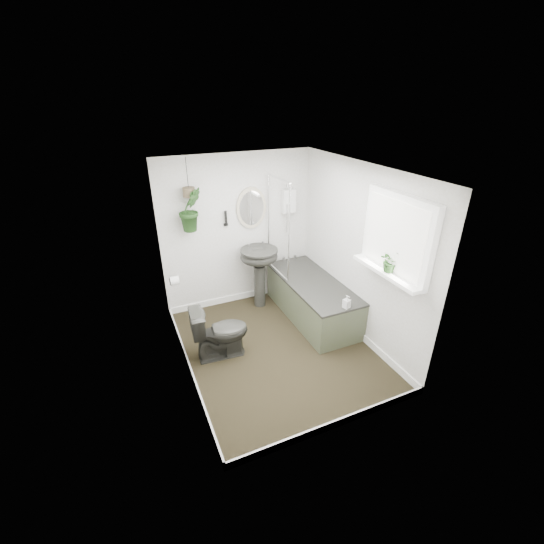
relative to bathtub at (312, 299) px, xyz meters
name	(u,v)px	position (x,y,z in m)	size (l,w,h in m)	color
floor	(277,348)	(-0.80, -0.50, -0.30)	(2.30, 2.80, 0.02)	black
ceiling	(278,169)	(-0.80, -0.50, 2.02)	(2.30, 2.80, 0.02)	white
wall_back	(238,232)	(-0.80, 0.91, 0.86)	(2.30, 0.02, 2.30)	white
wall_front	(345,335)	(-0.80, -1.91, 0.86)	(2.30, 0.02, 2.30)	white
wall_left	(178,289)	(-1.96, -0.50, 0.86)	(0.02, 2.80, 2.30)	white
wall_right	(359,254)	(0.36, -0.50, 0.86)	(0.02, 2.80, 2.30)	white
skirting	(277,345)	(-0.80, -0.50, -0.24)	(2.30, 2.80, 0.10)	white
bathtub	(312,299)	(0.00, 0.00, 0.00)	(0.72, 1.72, 0.58)	#272723
bath_screen	(278,228)	(-0.33, 0.49, 0.99)	(0.04, 0.72, 1.40)	silver
shower_box	(289,201)	(0.00, 0.84, 1.26)	(0.20, 0.10, 0.35)	white
oval_mirror	(252,208)	(-0.59, 0.87, 1.21)	(0.46, 0.03, 0.62)	#BEB397
wall_sconce	(226,218)	(-0.99, 0.86, 1.11)	(0.04, 0.04, 0.22)	black
toilet_roll_holder	(174,281)	(-1.90, 0.20, 0.61)	(0.11, 0.11, 0.11)	white
window_recess	(397,236)	(0.29, -1.20, 1.36)	(0.08, 1.00, 0.90)	white
window_sill	(387,272)	(0.22, -1.20, 0.94)	(0.18, 1.00, 0.04)	white
window_blinds	(394,236)	(0.24, -1.20, 1.36)	(0.01, 0.86, 0.76)	white
toilet	(220,332)	(-1.50, -0.33, 0.06)	(0.40, 0.69, 0.71)	#272723
pedestal_sink	(259,278)	(-0.59, 0.60, 0.19)	(0.56, 0.48, 0.95)	#272723
sill_plant	(390,261)	(0.23, -1.22, 1.08)	(0.22, 0.19, 0.25)	black
hanging_plant	(191,210)	(-1.50, 0.75, 1.33)	(0.33, 0.26, 0.59)	black
soap_bottle	(347,302)	(0.03, -0.79, 0.38)	(0.08, 0.08, 0.17)	#363232
hanging_pot	(189,192)	(-1.50, 0.75, 1.57)	(0.16, 0.16, 0.12)	brown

